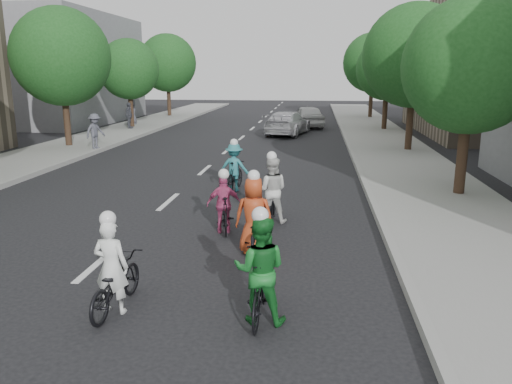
% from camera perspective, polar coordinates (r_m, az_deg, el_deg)
% --- Properties ---
extents(ground, '(120.00, 120.00, 0.00)m').
position_cam_1_polar(ground, '(10.75, -17.66, -7.80)').
color(ground, black).
rests_on(ground, ground).
extents(sidewalk_left, '(4.00, 80.00, 0.15)m').
position_cam_1_polar(sidewalk_left, '(23.02, -25.74, 2.91)').
color(sidewalk_left, gray).
rests_on(sidewalk_left, ground).
extents(curb_left, '(0.18, 80.00, 0.18)m').
position_cam_1_polar(curb_left, '(22.03, -21.46, 2.94)').
color(curb_left, '#999993').
rests_on(curb_left, ground).
extents(sidewalk_right, '(4.00, 80.00, 0.15)m').
position_cam_1_polar(sidewalk_right, '(19.77, 17.38, 2.09)').
color(sidewalk_right, gray).
rests_on(sidewalk_right, ground).
extents(curb_right, '(0.18, 80.00, 0.18)m').
position_cam_1_polar(curb_right, '(19.50, 11.74, 2.32)').
color(curb_right, '#999993').
rests_on(curb_right, ground).
extents(bldg_sw, '(10.00, 14.00, 8.00)m').
position_cam_1_polar(bldg_sw, '(42.29, -22.52, 12.85)').
color(bldg_sw, slate).
rests_on(bldg_sw, ground).
extents(bldg_se, '(10.00, 14.00, 8.00)m').
position_cam_1_polar(bldg_se, '(35.07, 26.93, 12.48)').
color(bldg_se, gray).
rests_on(bldg_se, ground).
extents(tree_l_3, '(4.80, 4.80, 6.93)m').
position_cam_1_polar(tree_l_3, '(27.15, -21.36, 14.19)').
color(tree_l_3, black).
rests_on(tree_l_3, ground).
extents(tree_l_4, '(4.00, 4.00, 5.97)m').
position_cam_1_polar(tree_l_4, '(35.37, -14.34, 13.44)').
color(tree_l_4, black).
rests_on(tree_l_4, ground).
extents(tree_l_5, '(4.80, 4.80, 6.93)m').
position_cam_1_polar(tree_l_5, '(43.91, -10.08, 14.31)').
color(tree_l_5, black).
rests_on(tree_l_5, ground).
extents(tree_r_0, '(4.00, 4.00, 5.97)m').
position_cam_1_polar(tree_r_0, '(16.30, 23.35, 13.08)').
color(tree_r_0, black).
rests_on(tree_r_0, ground).
extents(tree_r_1, '(4.80, 4.80, 6.93)m').
position_cam_1_polar(tree_r_1, '(25.08, 17.65, 14.60)').
color(tree_r_1, black).
rests_on(tree_r_1, ground).
extents(tree_r_2, '(4.00, 4.00, 5.97)m').
position_cam_1_polar(tree_r_2, '(33.97, 14.78, 13.42)').
color(tree_r_2, black).
rests_on(tree_r_2, ground).
extents(tree_r_3, '(4.80, 4.80, 6.93)m').
position_cam_1_polar(tree_r_3, '(42.91, 13.20, 14.19)').
color(tree_r_3, black).
rests_on(tree_r_3, ground).
extents(cyclist_0, '(0.71, 1.75, 1.70)m').
position_cam_1_polar(cyclist_0, '(8.50, -15.92, -9.47)').
color(cyclist_0, black).
rests_on(cyclist_0, ground).
extents(cyclist_1, '(0.84, 1.74, 1.82)m').
position_cam_1_polar(cyclist_1, '(10.72, -0.21, -3.64)').
color(cyclist_1, black).
rests_on(cyclist_1, ground).
extents(cyclist_2, '(0.83, 1.59, 1.85)m').
position_cam_1_polar(cyclist_2, '(12.88, 1.78, -0.51)').
color(cyclist_2, black).
rests_on(cyclist_2, ground).
extents(cyclist_3, '(0.89, 1.59, 1.57)m').
position_cam_1_polar(cyclist_3, '(12.08, -3.60, -1.93)').
color(cyclist_3, black).
rests_on(cyclist_3, ground).
extents(cyclist_4, '(0.84, 1.69, 1.85)m').
position_cam_1_polar(cyclist_4, '(7.82, 0.50, -9.79)').
color(cyclist_4, black).
rests_on(cyclist_4, ground).
extents(cyclist_5, '(1.08, 1.68, 1.71)m').
position_cam_1_polar(cyclist_5, '(16.29, -2.47, 2.45)').
color(cyclist_5, black).
rests_on(cyclist_5, ground).
extents(follow_car_lead, '(2.98, 5.27, 1.44)m').
position_cam_1_polar(follow_car_lead, '(31.09, 3.63, 7.87)').
color(follow_car_lead, silver).
rests_on(follow_car_lead, ground).
extents(follow_car_trail, '(2.69, 4.75, 1.53)m').
position_cam_1_polar(follow_car_trail, '(35.59, 5.91, 8.61)').
color(follow_car_trail, silver).
rests_on(follow_car_trail, ground).
extents(spectator_0, '(1.01, 1.25, 1.69)m').
position_cam_1_polar(spectator_0, '(25.59, -17.91, 6.64)').
color(spectator_0, '#52535F').
rests_on(spectator_0, sidewalk_left).
extents(spectator_1, '(0.42, 1.00, 1.69)m').
position_cam_1_polar(spectator_1, '(34.30, -14.30, 8.48)').
color(spectator_1, '#4D4F5A').
rests_on(spectator_1, sidewalk_left).
extents(spectator_2, '(0.73, 0.96, 1.75)m').
position_cam_1_polar(spectator_2, '(37.09, -13.94, 8.90)').
color(spectator_2, '#4C4E59').
rests_on(spectator_2, sidewalk_left).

